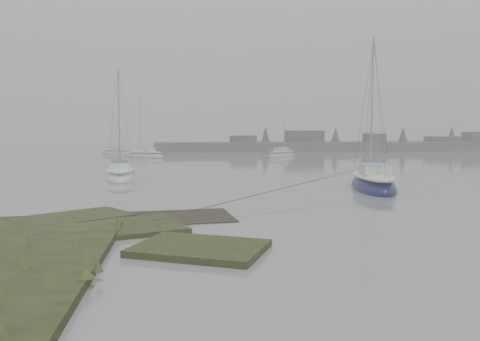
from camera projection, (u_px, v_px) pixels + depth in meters
name	position (u px, v px, depth m)	size (l,w,h in m)	color
ground	(181.00, 167.00, 43.06)	(160.00, 160.00, 0.00)	slate
far_shoreline	(342.00, 145.00, 77.91)	(60.00, 8.00, 4.15)	#4C4F51
sailboat_main	(373.00, 184.00, 26.61)	(3.54, 6.96, 9.39)	#0C0F3A
sailboat_white	(120.00, 176.00, 31.95)	(2.52, 5.95, 8.15)	silver
sailboat_far_a	(145.00, 155.00, 57.55)	(5.69, 5.06, 8.13)	#A8AFB2
sailboat_far_b	(282.00, 155.00, 59.50)	(5.04, 5.19, 7.69)	#AEB5B9
sailboat_far_c	(117.00, 153.00, 65.43)	(5.19, 3.84, 7.08)	#9EA1A8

